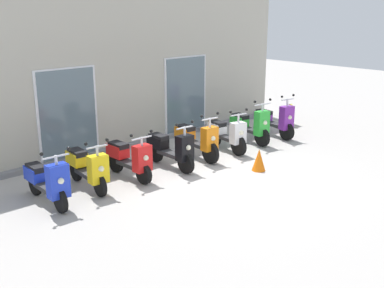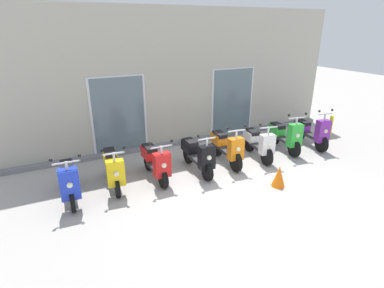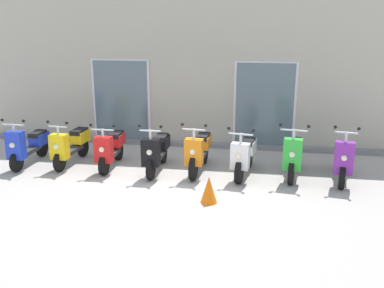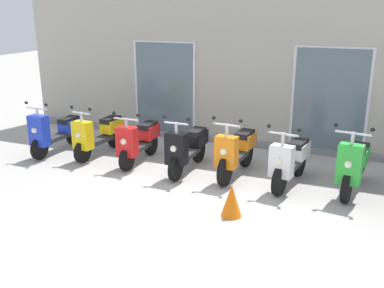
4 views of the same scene
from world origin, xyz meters
The scene contains 12 objects.
ground_plane centered at (0.00, 0.00, 0.00)m, with size 40.00×40.00×0.00m, color #A8A39E.
storefront_facade centered at (0.00, 3.36, 2.00)m, with size 11.37×0.50×4.12m.
scooter_blue centered at (-3.57, 1.10, 0.48)m, with size 0.59×1.59×1.22m.
scooter_yellow centered at (-2.59, 1.28, 0.48)m, with size 0.53×1.58×1.17m.
scooter_red centered at (-1.57, 1.20, 0.46)m, with size 0.59×1.50×1.15m.
scooter_black centered at (-0.45, 1.11, 0.48)m, with size 0.54×1.62×1.21m.
scooter_orange centered at (0.49, 1.22, 0.49)m, with size 0.57×1.66×1.25m.
scooter_white centered at (1.51, 1.15, 0.46)m, with size 0.62×1.56×1.20m.
scooter_green centered at (2.58, 1.23, 0.49)m, with size 0.62×1.57×1.30m.
scooter_purple centered at (3.60, 1.18, 0.48)m, with size 0.60×1.61×1.31m.
curb_bollard centered at (4.95, 1.60, 0.35)m, with size 0.12×0.12×0.70m, color yellow.
traffic_cone centered at (0.92, -0.44, 0.26)m, with size 0.32×0.32×0.52m, color orange.
Camera 1 is at (-7.26, -6.96, 3.70)m, focal length 43.88 mm.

